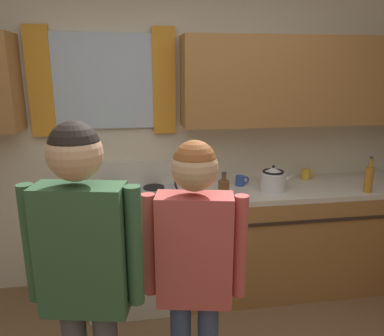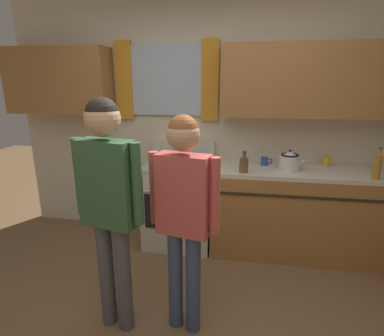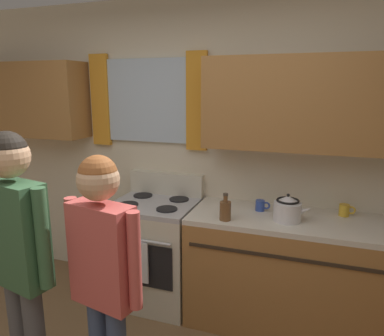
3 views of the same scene
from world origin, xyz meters
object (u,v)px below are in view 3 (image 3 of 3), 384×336
object	(u,v)px
bottle_squat_brown	(225,210)
adult_left	(17,245)
stove_oven	(156,249)
stovetop_kettle	(288,208)
adult_in_plaid	(103,265)
mug_cobalt_blue	(261,205)
mug_mustard_yellow	(345,210)

from	to	relation	value
bottle_squat_brown	adult_left	world-z (taller)	adult_left
stove_oven	bottle_squat_brown	xyz separation A→B (m)	(0.67, -0.21, 0.51)
stovetop_kettle	adult_in_plaid	xyz separation A→B (m)	(-0.82, -1.15, -0.02)
stovetop_kettle	stove_oven	bearing A→B (deg)	176.07
mug_cobalt_blue	adult_left	world-z (taller)	adult_left
adult_left	adult_in_plaid	xyz separation A→B (m)	(0.49, 0.06, -0.07)
stove_oven	mug_mustard_yellow	bearing A→B (deg)	6.57
bottle_squat_brown	mug_cobalt_blue	world-z (taller)	bottle_squat_brown
adult_in_plaid	stove_oven	bearing A→B (deg)	103.07
stovetop_kettle	adult_in_plaid	distance (m)	1.41
adult_left	adult_in_plaid	bearing A→B (deg)	6.86
stove_oven	mug_cobalt_blue	size ratio (longest dim) A/B	9.58
stove_oven	mug_cobalt_blue	distance (m)	1.01
stove_oven	stovetop_kettle	xyz separation A→B (m)	(1.11, -0.08, 0.53)
bottle_squat_brown	mug_mustard_yellow	world-z (taller)	bottle_squat_brown
adult_left	mug_cobalt_blue	bearing A→B (deg)	51.41
stovetop_kettle	adult_left	distance (m)	1.78
stove_oven	mug_mustard_yellow	size ratio (longest dim) A/B	9.15
adult_in_plaid	bottle_squat_brown	bearing A→B (deg)	69.10
mug_mustard_yellow	mug_cobalt_blue	bearing A→B (deg)	-171.67
mug_cobalt_blue	stovetop_kettle	distance (m)	0.27
mug_mustard_yellow	stovetop_kettle	bearing A→B (deg)	-148.32
stovetop_kettle	mug_mustard_yellow	bearing A→B (deg)	31.68
mug_mustard_yellow	adult_in_plaid	xyz separation A→B (m)	(-1.23, -1.40, 0.03)
mug_cobalt_blue	bottle_squat_brown	bearing A→B (deg)	-126.24
bottle_squat_brown	stovetop_kettle	distance (m)	0.45
adult_left	adult_in_plaid	distance (m)	0.50
adult_left	mug_mustard_yellow	bearing A→B (deg)	40.40
stovetop_kettle	adult_left	size ratio (longest dim) A/B	0.17
mug_cobalt_blue	stovetop_kettle	world-z (taller)	stovetop_kettle
mug_cobalt_blue	mug_mustard_yellow	bearing A→B (deg)	8.33
bottle_squat_brown	mug_cobalt_blue	size ratio (longest dim) A/B	1.79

